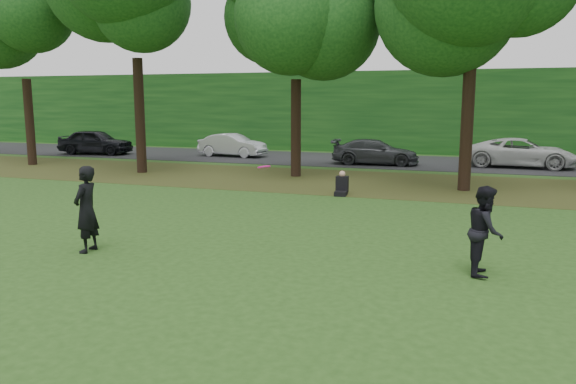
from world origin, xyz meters
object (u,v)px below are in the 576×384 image
object	(u,v)px
player_left	(86,209)
seated_person	(342,186)
frisbee	(264,167)
player_right	(485,231)

from	to	relation	value
player_left	seated_person	world-z (taller)	player_left
frisbee	player_right	bearing A→B (deg)	3.45
frisbee	seated_person	size ratio (longest dim) A/B	0.39
player_left	player_right	xyz separation A→B (m)	(8.17, 1.12, -0.09)
player_left	player_right	world-z (taller)	player_left
player_right	seated_person	size ratio (longest dim) A/B	2.06
player_left	seated_person	xyz separation A→B (m)	(3.48, 9.04, -0.63)
player_right	frisbee	world-z (taller)	frisbee
player_right	frisbee	size ratio (longest dim) A/B	5.32
player_left	player_right	distance (m)	8.25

